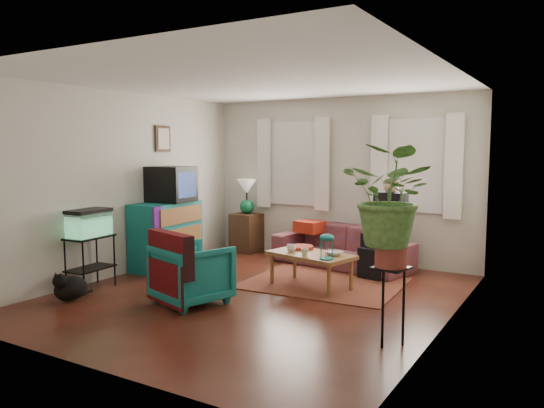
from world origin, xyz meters
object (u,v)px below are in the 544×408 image
Objects in this scene: side_table at (247,233)px; aquarium_stand at (90,263)px; armchair at (192,271)px; plant_stand at (390,306)px; sofa at (341,240)px; dresser at (166,235)px; coffee_table at (311,270)px.

side_table is 3.14m from aquarium_stand.
armchair is 2.41m from plant_stand.
plant_stand is (3.58, -3.04, 0.03)m from side_table.
sofa is 1.92× the size of dresser.
aquarium_stand is (-0.01, -1.42, -0.16)m from dresser.
armchair is at bearing -43.43° from dresser.
coffee_table is (2.05, -1.61, -0.11)m from side_table.
sofa is at bearing 109.43° from coffee_table.
dresser is 1.62× the size of aquarium_stand.
aquarium_stand is at bearing -178.95° from plant_stand.
side_table reaches higher than coffee_table.
dresser reaches higher than sofa.
armchair is (-0.74, -2.67, -0.03)m from sofa.
aquarium_stand is 2.84m from coffee_table.
side_table is at bearing 155.12° from coffee_table.
dresser reaches higher than plant_stand.
aquarium_stand is 1.53m from armchair.
dresser reaches higher than coffee_table.
armchair is at bearing 177.39° from plant_stand.
sofa reaches higher than armchair.
dresser reaches higher than side_table.
dresser is 1.44× the size of armchair.
dresser is at bearing 84.93° from aquarium_stand.
plant_stand is at bearing -164.58° from armchair.
aquarium_stand is 3.93m from plant_stand.
armchair reaches higher than plant_stand.
aquarium_stand reaches higher than side_table.
sofa is at bearing 46.99° from aquarium_stand.
armchair is at bearing -93.85° from sofa.
plant_stand is (1.67, -2.78, -0.05)m from sofa.
armchair reaches higher than aquarium_stand.
coffee_table is at bearing 27.51° from aquarium_stand.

